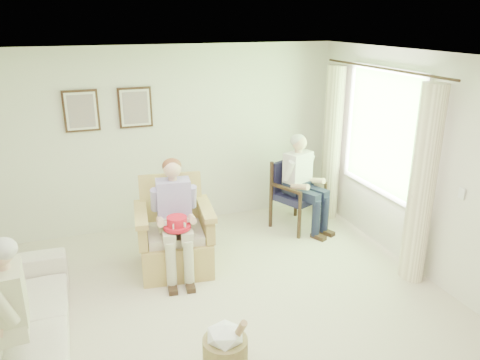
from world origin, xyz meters
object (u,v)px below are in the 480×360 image
Objects in this scene: person_wicker at (175,210)px; wicker_armchair at (175,241)px; red_hat at (177,224)px; person_dark at (301,177)px; sofa at (17,320)px; wood_armchair at (296,191)px; hatbox at (225,347)px; person_sofa at (4,308)px.

wicker_armchair is at bearing 96.70° from person_wicker.
person_dark is at bearing 22.51° from red_hat.
sofa is 1.84m from red_hat.
wicker_armchair reaches higher than sofa.
hatbox is (-1.93, -2.56, -0.30)m from wood_armchair.
person_wicker is at bearing 90.74° from hatbox.
sofa is 3.97m from person_dark.
person_sofa is at bearing 180.00° from sofa.
hatbox is (0.02, -1.92, -0.13)m from wicker_armchair.
person_wicker is at bearing 177.86° from wood_armchair.
person_dark is (0.00, -0.16, 0.27)m from wood_armchair.
person_wicker is (0.00, -0.15, 0.46)m from wicker_armchair.
sofa is at bearing -157.74° from red_hat.
person_wicker is at bearing 125.17° from person_sofa.
wicker_armchair is at bearing 128.10° from person_sofa.
wood_armchair is 4.22m from person_sofa.
person_sofa reaches higher than hatbox.
wood_armchair reaches higher than hatbox.
person_sofa is 2.01m from red_hat.
sofa is 1.72× the size of person_sofa.
wood_armchair is 0.75× the size of person_sofa.
person_wicker is 2.05m from person_dark.
person_dark is (3.64, 1.50, 0.48)m from sofa.
person_wicker is at bearing -83.30° from wicker_armchair.
wicker_armchair is 0.49m from person_wicker.
red_hat is (-0.03, -0.35, 0.38)m from wicker_armchair.
person_wicker is (1.69, 0.88, 0.49)m from sofa.
wood_armchair is 2.12m from person_wicker.
person_sofa is 2.22× the size of hatbox.
person_dark is at bearing -113.97° from wood_armchair.
person_wicker is 2.16m from person_sofa.
red_hat is at bearing 91.94° from hatbox.
person_dark is at bearing 20.36° from wicker_armchair.
person_sofa reaches higher than wood_armchair.
wood_armchair is 1.66× the size of hatbox.
person_wicker reaches higher than hatbox.
wood_armchair is 2.22m from red_hat.
hatbox is (0.05, -1.57, -0.51)m from red_hat.
sofa is 7.21× the size of red_hat.
wicker_armchair is at bearing 90.68° from hatbox.
person_dark is 4.40× the size of red_hat.
person_wicker reaches higher than wood_armchair.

